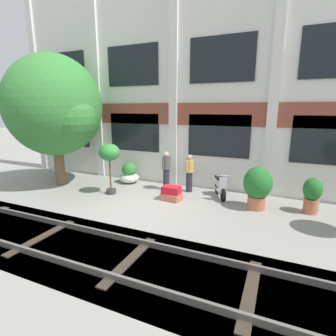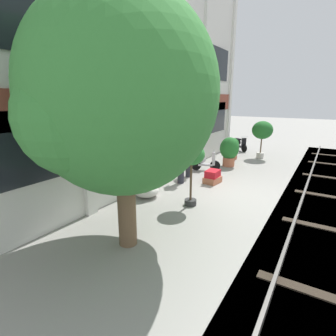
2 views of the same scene
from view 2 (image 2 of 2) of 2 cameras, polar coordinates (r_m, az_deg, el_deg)
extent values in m
plane|color=gray|center=(9.91, 12.58, -5.15)|extent=(80.00, 80.00, 0.00)
cube|color=silver|center=(10.78, -2.75, 21.03)|extent=(15.67, 0.50, 8.97)
cube|color=brown|center=(10.57, -1.42, 13.65)|extent=(15.67, 0.06, 0.90)
cube|color=silver|center=(7.66, -18.94, 22.72)|extent=(0.36, 0.16, 8.97)
cube|color=silver|center=(10.61, -1.27, 21.14)|extent=(0.36, 0.16, 8.97)
cube|color=silver|center=(14.04, 8.05, 19.53)|extent=(0.36, 0.16, 8.97)
cube|color=silver|center=(17.67, 13.54, 18.34)|extent=(0.36, 0.16, 8.97)
cube|color=black|center=(6.61, -30.58, 3.24)|extent=(2.51, 0.04, 1.70)
cube|color=black|center=(9.06, -8.21, 7.86)|extent=(2.51, 0.04, 1.70)
cube|color=black|center=(12.30, 3.74, 9.86)|extent=(2.51, 0.04, 1.70)
cube|color=black|center=(15.85, 10.60, 10.81)|extent=(2.51, 0.04, 1.70)
cube|color=black|center=(9.17, -8.96, 26.14)|extent=(2.51, 0.04, 1.70)
cube|color=black|center=(12.38, 3.99, 23.35)|extent=(2.51, 0.04, 1.70)
cube|color=black|center=(15.91, 11.14, 21.28)|extent=(2.51, 0.04, 1.70)
cube|color=#4C473F|center=(9.51, 31.08, -8.86)|extent=(23.67, 2.80, 0.28)
cube|color=#605B56|center=(9.44, 26.90, -7.04)|extent=(23.67, 0.07, 0.15)
cube|color=#382D23|center=(5.78, 29.95, -22.67)|extent=(0.24, 2.10, 0.03)
cube|color=#382D23|center=(8.27, 30.96, -11.12)|extent=(0.24, 2.10, 0.03)
cube|color=#382D23|center=(10.81, 31.43, -5.28)|extent=(0.24, 2.10, 0.03)
cube|color=#382D23|center=(13.32, 31.71, -1.79)|extent=(0.24, 2.10, 0.03)
cube|color=#382D23|center=(16.04, 31.91, 0.73)|extent=(0.24, 2.10, 0.03)
cube|color=#382D23|center=(18.49, 32.03, 2.34)|extent=(0.24, 2.10, 0.03)
cylinder|color=brown|center=(6.07, -9.04, -6.59)|extent=(0.42, 0.42, 2.29)
ellipsoid|color=#388438|center=(5.65, -10.04, 15.60)|extent=(3.97, 3.97, 4.20)
sphere|color=#388438|center=(5.12, -19.06, 10.39)|extent=(2.18, 2.18, 2.18)
sphere|color=#388438|center=(6.32, -2.35, 11.93)|extent=(2.18, 2.18, 2.18)
cube|color=#B76647|center=(10.81, 9.64, -2.57)|extent=(0.78, 0.60, 0.25)
cube|color=red|center=(10.74, 9.70, -1.22)|extent=(0.65, 0.46, 0.28)
cylinder|color=#333333|center=(8.57, 4.90, -7.43)|extent=(0.38, 0.38, 0.19)
cylinder|color=brown|center=(8.30, 5.02, -2.50)|extent=(0.07, 0.07, 1.36)
ellipsoid|color=#2D7A33|center=(8.10, 5.15, 3.00)|extent=(0.82, 0.82, 0.67)
cylinder|color=beige|center=(15.99, 19.41, 2.64)|extent=(0.41, 0.41, 0.30)
cylinder|color=brown|center=(15.87, 19.63, 5.10)|extent=(0.07, 0.07, 1.09)
ellipsoid|color=#236B28|center=(15.77, 19.87, 7.78)|extent=(1.14, 1.14, 1.00)
ellipsoid|color=beige|center=(9.21, -4.70, -4.90)|extent=(0.87, 0.87, 0.46)
sphere|color=#2D7A33|center=(9.08, -4.75, -2.58)|extent=(0.68, 0.68, 0.68)
cylinder|color=#B76647|center=(13.61, 13.05, 1.35)|extent=(0.59, 0.59, 0.44)
ellipsoid|color=#236B28|center=(13.47, 13.22, 4.20)|extent=(0.94, 0.94, 1.10)
cylinder|color=#B76647|center=(15.24, 13.98, 2.82)|extent=(0.45, 0.45, 0.48)
ellipsoid|color=#236B28|center=(15.13, 14.12, 4.91)|extent=(0.58, 0.58, 0.76)
cylinder|color=black|center=(17.40, 16.24, 4.15)|extent=(0.37, 0.43, 0.48)
cylinder|color=black|center=(18.12, 14.58, 4.68)|extent=(0.37, 0.43, 0.48)
cube|color=black|center=(17.76, 15.38, 4.55)|extent=(0.61, 0.68, 0.08)
ellipsoid|color=black|center=(17.92, 14.96, 5.46)|extent=(0.55, 0.60, 0.36)
cube|color=black|center=(17.89, 15.00, 6.09)|extent=(0.44, 0.48, 0.10)
cube|color=black|center=(17.40, 16.17, 5.30)|extent=(0.29, 0.27, 0.60)
cylinder|color=#B7B7BF|center=(17.33, 16.30, 6.52)|extent=(0.41, 0.33, 0.03)
cylinder|color=black|center=(12.61, 10.20, 0.50)|extent=(0.30, 0.47, 0.48)
cylinder|color=black|center=(12.56, 6.11, 0.60)|extent=(0.30, 0.47, 0.48)
cube|color=#B2B2B7|center=(12.56, 8.12, 0.72)|extent=(0.52, 0.72, 0.08)
ellipsoid|color=#B2B2B7|center=(12.50, 6.97, 1.82)|extent=(0.48, 0.62, 0.36)
cube|color=black|center=(12.45, 7.00, 2.71)|extent=(0.39, 0.49, 0.10)
cube|color=#B2B2B7|center=(12.52, 9.91, 2.01)|extent=(0.30, 0.23, 0.60)
cylinder|color=#B7B7BF|center=(12.44, 10.08, 3.71)|extent=(0.46, 0.25, 0.03)
cylinder|color=#282833|center=(10.57, 2.81, -0.97)|extent=(0.26, 0.26, 0.89)
cylinder|color=#4C4C4C|center=(10.40, 2.86, 2.70)|extent=(0.34, 0.34, 0.50)
sphere|color=tan|center=(10.33, 2.89, 4.66)|extent=(0.22, 0.22, 0.22)
cylinder|color=#4C4C4C|center=(10.26, 3.78, 2.65)|extent=(0.09, 0.09, 0.45)
cylinder|color=#4C4C4C|center=(10.54, 1.97, 3.02)|extent=(0.09, 0.09, 0.45)
cylinder|color=#282833|center=(11.46, 4.51, 0.08)|extent=(0.26, 0.26, 0.81)
cylinder|color=tan|center=(11.31, 4.57, 3.30)|extent=(0.34, 0.34, 0.51)
sphere|color=tan|center=(11.24, 4.61, 5.11)|extent=(0.22, 0.22, 0.22)
cylinder|color=tan|center=(11.18, 5.49, 3.27)|extent=(0.09, 0.09, 0.45)
cylinder|color=tan|center=(11.43, 3.68, 3.57)|extent=(0.09, 0.09, 0.45)
camera|label=1|loc=(13.99, 52.48, 9.29)|focal=28.00mm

